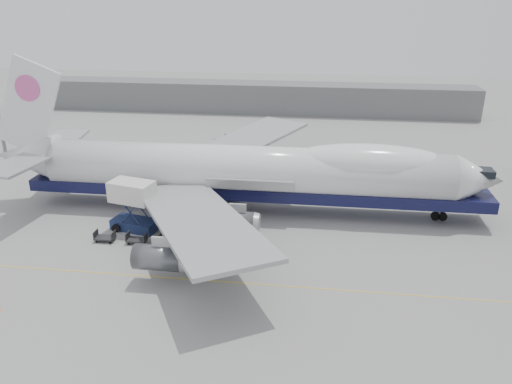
# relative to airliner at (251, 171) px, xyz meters

# --- Properties ---
(ground) EXTENTS (260.00, 260.00, 0.00)m
(ground) POSITION_rel_airliner_xyz_m (-0.64, -12.00, -5.62)
(ground) COLOR gray
(ground) RESTS_ON ground
(apron_line) EXTENTS (60.00, 0.15, 0.01)m
(apron_line) POSITION_rel_airliner_xyz_m (-0.64, -18.00, -5.62)
(apron_line) COLOR gold
(apron_line) RESTS_ON ground
(hangar) EXTENTS (110.00, 8.00, 7.00)m
(hangar) POSITION_rel_airliner_xyz_m (-10.64, 58.00, -2.12)
(hangar) COLOR slate
(hangar) RESTS_ON ground
(airliner) EXTENTS (67.00, 55.30, 19.98)m
(airliner) POSITION_rel_airliner_xyz_m (0.00, 0.00, 0.00)
(airliner) COLOR white
(airliner) RESTS_ON ground
(catering_truck) EXTENTS (6.15, 4.85, 6.25)m
(catering_truck) POSITION_rel_airliner_xyz_m (-13.42, -7.48, -2.16)
(catering_truck) COLOR navy
(catering_truck) RESTS_ON ground
(dolly_0) EXTENTS (2.30, 1.35, 1.30)m
(dolly_0) POSITION_rel_airliner_xyz_m (-15.82, -11.12, -5.09)
(dolly_0) COLOR #2D2D30
(dolly_0) RESTS_ON ground
(dolly_1) EXTENTS (2.30, 1.35, 1.30)m
(dolly_1) POSITION_rel_airliner_xyz_m (-11.91, -11.12, -5.09)
(dolly_1) COLOR #2D2D30
(dolly_1) RESTS_ON ground
(dolly_2) EXTENTS (2.30, 1.35, 1.30)m
(dolly_2) POSITION_rel_airliner_xyz_m (-8.01, -11.12, -5.09)
(dolly_2) COLOR #2D2D30
(dolly_2) RESTS_ON ground
(dolly_3) EXTENTS (2.30, 1.35, 1.30)m
(dolly_3) POSITION_rel_airliner_xyz_m (-4.10, -11.12, -5.09)
(dolly_3) COLOR #2D2D30
(dolly_3) RESTS_ON ground
(dolly_4) EXTENTS (2.30, 1.35, 1.30)m
(dolly_4) POSITION_rel_airliner_xyz_m (-0.20, -11.12, -5.09)
(dolly_4) COLOR #2D2D30
(dolly_4) RESTS_ON ground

